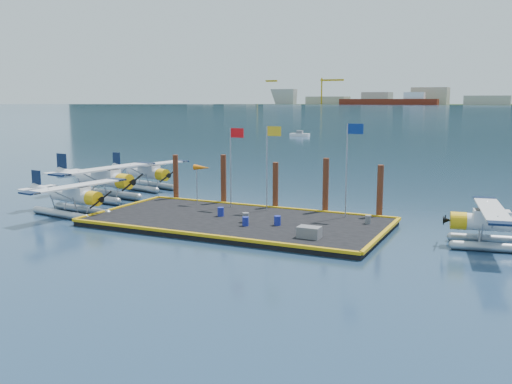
% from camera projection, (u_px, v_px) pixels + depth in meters
% --- Properties ---
extents(ground, '(4000.00, 4000.00, 0.00)m').
position_uv_depth(ground, '(237.00, 225.00, 39.09)').
color(ground, navy).
rests_on(ground, ground).
extents(dock, '(20.00, 10.00, 0.40)m').
position_uv_depth(dock, '(237.00, 222.00, 39.06)').
color(dock, black).
rests_on(dock, ground).
extents(dock_bumpers, '(20.25, 10.25, 0.18)m').
position_uv_depth(dock_bumpers, '(237.00, 218.00, 39.01)').
color(dock_bumpers, '#C1920B').
rests_on(dock_bumpers, dock).
extents(seaplane_a, '(7.94, 8.73, 3.09)m').
position_uv_depth(seaplane_a, '(74.00, 198.00, 42.01)').
color(seaplane_a, '#8E959B').
rests_on(seaplane_a, ground).
extents(seaplane_b, '(9.53, 10.49, 3.71)m').
position_uv_depth(seaplane_b, '(103.00, 181.00, 48.59)').
color(seaplane_b, '#8E959B').
rests_on(seaplane_b, ground).
extents(seaplane_c, '(8.52, 9.20, 3.27)m').
position_uv_depth(seaplane_c, '(147.00, 174.00, 54.39)').
color(seaplane_c, '#8E959B').
rests_on(seaplane_c, ground).
extents(seaplane_d, '(7.92, 8.67, 3.06)m').
position_uv_depth(seaplane_d, '(498.00, 225.00, 32.84)').
color(seaplane_d, '#8E959B').
rests_on(seaplane_d, ground).
extents(drum_0, '(0.45, 0.45, 0.63)m').
position_uv_depth(drum_0, '(221.00, 212.00, 40.02)').
color(drum_0, navy).
rests_on(drum_0, dock).
extents(drum_1, '(0.46, 0.46, 0.65)m').
position_uv_depth(drum_1, '(246.00, 218.00, 38.02)').
color(drum_1, slate).
rests_on(drum_1, dock).
extents(drum_2, '(0.44, 0.44, 0.62)m').
position_uv_depth(drum_2, '(277.00, 221.00, 37.11)').
color(drum_2, navy).
rests_on(drum_2, dock).
extents(drum_3, '(0.42, 0.42, 0.59)m').
position_uv_depth(drum_3, '(245.00, 221.00, 36.96)').
color(drum_3, navy).
rests_on(drum_3, dock).
extents(drum_4, '(0.39, 0.39, 0.56)m').
position_uv_depth(drum_4, '(368.00, 220.00, 37.59)').
color(drum_4, slate).
rests_on(drum_4, dock).
extents(crate, '(1.34, 0.89, 0.67)m').
position_uv_depth(crate, '(309.00, 232.00, 33.77)').
color(crate, slate).
rests_on(crate, dock).
extents(flagpole_red, '(1.14, 0.08, 6.00)m').
position_uv_depth(flagpole_red, '(233.00, 155.00, 42.74)').
color(flagpole_red, '#94939B').
rests_on(flagpole_red, dock).
extents(flagpole_yellow, '(1.14, 0.08, 6.20)m').
position_uv_depth(flagpole_yellow, '(269.00, 155.00, 41.46)').
color(flagpole_yellow, '#94939B').
rests_on(flagpole_yellow, dock).
extents(flagpole_blue, '(1.14, 0.08, 6.50)m').
position_uv_depth(flagpole_blue, '(350.00, 156.00, 38.90)').
color(flagpole_blue, '#94939B').
rests_on(flagpole_blue, dock).
extents(windsock, '(1.40, 0.44, 3.12)m').
position_uv_depth(windsock, '(202.00, 168.00, 44.09)').
color(windsock, '#94939B').
rests_on(windsock, dock).
extents(piling_0, '(0.44, 0.44, 4.00)m').
position_uv_depth(piling_0, '(176.00, 179.00, 47.18)').
color(piling_0, '#4D2316').
rests_on(piling_0, ground).
extents(piling_1, '(0.44, 0.44, 4.20)m').
position_uv_depth(piling_1, '(224.00, 181.00, 45.26)').
color(piling_1, '#4D2316').
rests_on(piling_1, ground).
extents(piling_2, '(0.44, 0.44, 3.80)m').
position_uv_depth(piling_2, '(275.00, 187.00, 43.39)').
color(piling_2, '#4D2316').
rests_on(piling_2, ground).
extents(piling_3, '(0.44, 0.44, 4.30)m').
position_uv_depth(piling_3, '(326.00, 187.00, 41.66)').
color(piling_3, '#4D2316').
rests_on(piling_3, ground).
extents(piling_4, '(0.44, 0.44, 4.00)m').
position_uv_depth(piling_4, '(380.00, 193.00, 40.00)').
color(piling_4, '#4D2316').
rests_on(piling_4, ground).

